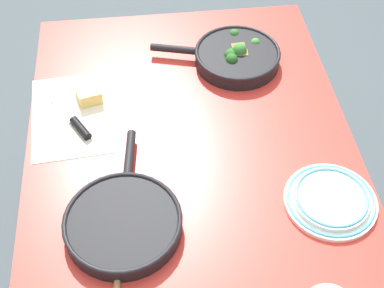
# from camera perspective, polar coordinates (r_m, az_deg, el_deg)

# --- Properties ---
(ground_plane) EXTENTS (14.00, 14.00, 0.00)m
(ground_plane) POSITION_cam_1_polar(r_m,az_deg,el_deg) (2.07, 0.00, -13.92)
(ground_plane) COLOR #424C51
(dining_table_red) EXTENTS (1.26, 0.90, 0.73)m
(dining_table_red) POSITION_cam_1_polar(r_m,az_deg,el_deg) (1.52, 0.00, -2.44)
(dining_table_red) COLOR red
(dining_table_red) RESTS_ON ground_plane
(skillet_broccoli) EXTENTS (0.27, 0.40, 0.07)m
(skillet_broccoli) POSITION_cam_1_polar(r_m,az_deg,el_deg) (1.70, 4.75, 9.38)
(skillet_broccoli) COLOR black
(skillet_broccoli) RESTS_ON dining_table_red
(skillet_eggs) EXTENTS (0.43, 0.29, 0.05)m
(skillet_eggs) POSITION_cam_1_polar(r_m,az_deg,el_deg) (1.30, -7.35, -8.31)
(skillet_eggs) COLOR black
(skillet_eggs) RESTS_ON dining_table_red
(wooden_spoon) EXTENTS (0.37, 0.05, 0.02)m
(wooden_spoon) POSITION_cam_1_polar(r_m,az_deg,el_deg) (1.24, -8.01, -14.60)
(wooden_spoon) COLOR #A87A4C
(wooden_spoon) RESTS_ON dining_table_red
(parchment_sheet) EXTENTS (0.35, 0.25, 0.00)m
(parchment_sheet) POSITION_cam_1_polar(r_m,az_deg,el_deg) (1.58, -12.68, 3.08)
(parchment_sheet) COLOR beige
(parchment_sheet) RESTS_ON dining_table_red
(grater_knife) EXTENTS (0.22, 0.14, 0.02)m
(grater_knife) POSITION_cam_1_polar(r_m,az_deg,el_deg) (1.55, -12.50, 2.46)
(grater_knife) COLOR silver
(grater_knife) RESTS_ON dining_table_red
(cheese_block) EXTENTS (0.09, 0.08, 0.04)m
(cheese_block) POSITION_cam_1_polar(r_m,az_deg,el_deg) (1.61, -10.96, 5.34)
(cheese_block) COLOR #EACC66
(cheese_block) RESTS_ON dining_table_red
(dinner_plate_stack) EXTENTS (0.23, 0.23, 0.03)m
(dinner_plate_stack) POSITION_cam_1_polar(r_m,az_deg,el_deg) (1.38, 14.58, -5.75)
(dinner_plate_stack) COLOR silver
(dinner_plate_stack) RESTS_ON dining_table_red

